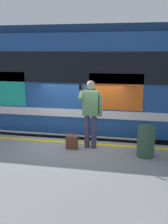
{
  "coord_description": "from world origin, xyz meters",
  "views": [
    {
      "loc": [
        -1.63,
        7.14,
        3.46
      ],
      "look_at": [
        -0.23,
        0.3,
        1.87
      ],
      "focal_mm": 42.54,
      "sensor_mm": 36.0,
      "label": 1
    }
  ],
  "objects": [
    {
      "name": "passenger",
      "position": [
        -0.47,
        0.57,
        2.02
      ],
      "size": [
        0.57,
        0.55,
        1.78
      ],
      "color": "#383347",
      "rests_on": "platform"
    },
    {
      "name": "safety_line",
      "position": [
        0.0,
        0.3,
        0.97
      ],
      "size": [
        11.85,
        0.16,
        0.01
      ],
      "primitive_type": "cube",
      "color": "yellow",
      "rests_on": "platform"
    },
    {
      "name": "trash_bin",
      "position": [
        -1.88,
        0.89,
        1.34
      ],
      "size": [
        0.42,
        0.42,
        0.75
      ],
      "primitive_type": "cylinder",
      "color": "#2D4C38",
      "rests_on": "platform"
    },
    {
      "name": "platform",
      "position": [
        0.0,
        2.0,
        0.48
      ],
      "size": [
        12.09,
        4.0,
        0.97
      ],
      "primitive_type": "cube",
      "color": "gray",
      "rests_on": "ground"
    },
    {
      "name": "track_rail_far",
      "position": [
        0.0,
        -2.65,
        0.08
      ],
      "size": [
        15.72,
        0.08,
        0.16
      ],
      "primitive_type": "cube",
      "color": "slate",
      "rests_on": "ground"
    },
    {
      "name": "handbag",
      "position": [
        -0.0,
        0.75,
        1.16
      ],
      "size": [
        0.31,
        0.28,
        0.4
      ],
      "color": "#59331E",
      "rests_on": "platform"
    },
    {
      "name": "ground_plane",
      "position": [
        0.0,
        0.0,
        0.0
      ],
      "size": [
        23.81,
        23.81,
        0.0
      ],
      "primitive_type": "plane",
      "color": "#4C4742"
    },
    {
      "name": "train_carriage",
      "position": [
        0.77,
        -1.93,
        2.57
      ],
      "size": [
        10.19,
        2.95,
        4.07
      ],
      "color": "#1E478C",
      "rests_on": "ground"
    },
    {
      "name": "track_rail_near",
      "position": [
        0.0,
        -1.22,
        0.08
      ],
      "size": [
        15.72,
        0.08,
        0.16
      ],
      "primitive_type": "cube",
      "color": "slate",
      "rests_on": "ground"
    }
  ]
}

